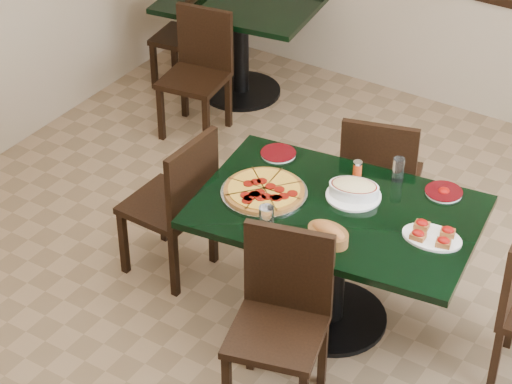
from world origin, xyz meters
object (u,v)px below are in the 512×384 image
Objects in this scene: pepperoni_pizza at (264,191)px; back_table at (240,29)px; chair_left at (178,199)px; chair_far at (380,176)px; back_chair_left at (190,32)px; main_table at (336,237)px; chair_near at (282,311)px; lasagna_casserole at (354,189)px; bread_basket at (328,234)px; bruschetta_platter at (432,235)px; back_chair_near at (199,66)px.

back_table is at bearing 126.21° from pepperoni_pizza.
chair_far is at bearing 135.24° from chair_left.
back_table is 1.47× the size of back_chair_left.
chair_left is (-0.84, -0.80, -0.00)m from chair_far.
chair_near reaches higher than main_table.
bread_basket is at bearing -96.52° from lasagna_casserole.
back_table is 2.43m from pepperoni_pizza.
back_table is at bearing -50.44° from chair_far.
back_chair_left is 2.61m from pepperoni_pizza.
back_chair_left is 3.23m from bruschetta_platter.
chair_left reaches higher than back_table.
chair_far is 1.00× the size of chair_left.
bread_basket is at bearing -47.97° from back_chair_near.
back_chair_near reaches higher than pepperoni_pizza.
lasagna_casserole is at bearing 74.97° from main_table.
pepperoni_pizza is at bearing -176.81° from bruschetta_platter.
main_table is 0.35m from bread_basket.
lasagna_casserole is (-0.02, 0.73, 0.27)m from chair_near.
lasagna_casserole is at bearing -40.98° from back_chair_near.
bread_basket is (0.18, -0.96, 0.28)m from chair_far.
chair_far is 3.70× the size of bread_basket.
chair_near is 3.25m from back_chair_left.
lasagna_casserole is at bearing 28.89° from pepperoni_pizza.
bruschetta_platter is at bearing 44.89° from bread_basket.
pepperoni_pizza is (-0.42, 0.51, 0.24)m from chair_near.
chair_left is 0.61m from pepperoni_pizza.
bread_basket reaches higher than pepperoni_pizza.
back_chair_near is (-1.78, 1.29, -0.08)m from main_table.
back_chair_left is at bearing 123.24° from back_chair_near.
back_chair_left reaches higher than bruschetta_platter.
chair_left is 3.09× the size of lasagna_casserole.
back_chair_near is 1.95× the size of pepperoni_pizza.
chair_far reaches higher than lasagna_casserole.
back_chair_near reaches higher than main_table.
back_chair_near reaches higher than back_chair_left.
lasagna_casserole is (0.96, 0.24, 0.28)m from chair_left.
bread_basket is at bearing 84.54° from chair_far.
lasagna_casserole is (0.40, 0.22, 0.03)m from pepperoni_pizza.
back_chair_near is 2.16m from lasagna_casserole.
back_chair_left is 2.74× the size of lasagna_casserole.
chair_left is 1.47m from bruschetta_platter.
chair_far is at bearing 127.79° from bruschetta_platter.
back_table is 2.64× the size of pepperoni_pizza.
chair_near is at bearing 79.48° from chair_far.
main_table is 6.15× the size of bread_basket.
chair_far is at bearing 111.61° from bread_basket.
lasagna_casserole is at bearing 110.69° from bread_basket.
chair_near is 0.78m from lasagna_casserole.
lasagna_casserole is at bearing 163.30° from bruschetta_platter.
main_table is 1.88× the size of back_chair_left.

